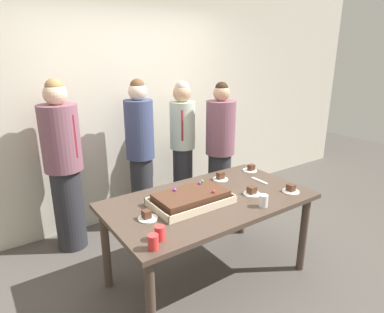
{
  "coord_description": "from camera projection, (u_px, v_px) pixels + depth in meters",
  "views": [
    {
      "loc": [
        -1.59,
        -2.03,
        1.99
      ],
      "look_at": [
        -0.07,
        0.15,
        1.14
      ],
      "focal_mm": 30.96,
      "sensor_mm": 36.0,
      "label": 1
    }
  ],
  "objects": [
    {
      "name": "drink_cup_far_end",
      "position": [
        264.0,
        201.0,
        2.66
      ],
      "size": [
        0.07,
        0.07,
        0.1
      ],
      "primitive_type": "cylinder",
      "color": "white",
      "rests_on": "party_table"
    },
    {
      "name": "party_table",
      "position": [
        209.0,
        208.0,
        2.84
      ],
      "size": [
        1.75,
        0.97,
        0.79
      ],
      "color": "#47382D",
      "rests_on": "ground_plane"
    },
    {
      "name": "person_far_right_suit",
      "position": [
        64.0,
        166.0,
        3.27
      ],
      "size": [
        0.37,
        0.37,
        1.75
      ],
      "rotation": [
        0.0,
        0.0,
        -1.06
      ],
      "color": "#28282D",
      "rests_on": "ground_plane"
    },
    {
      "name": "plated_slice_near_right",
      "position": [
        220.0,
        177.0,
        3.22
      ],
      "size": [
        0.15,
        0.15,
        0.08
      ],
      "color": "white",
      "rests_on": "party_table"
    },
    {
      "name": "cake_server_utensil",
      "position": [
        259.0,
        181.0,
        3.19
      ],
      "size": [
        0.03,
        0.2,
        0.01
      ],
      "primitive_type": "cube",
      "color": "silver",
      "rests_on": "party_table"
    },
    {
      "name": "plated_slice_far_left",
      "position": [
        147.0,
        216.0,
        2.47
      ],
      "size": [
        0.15,
        0.15,
        0.07
      ],
      "color": "white",
      "rests_on": "party_table"
    },
    {
      "name": "person_green_shirt_behind",
      "position": [
        141.0,
        153.0,
        3.69
      ],
      "size": [
        0.31,
        0.31,
        1.71
      ],
      "rotation": [
        0.0,
        0.0,
        -1.68
      ],
      "color": "#28282D",
      "rests_on": "ground_plane"
    },
    {
      "name": "drink_cup_nearest",
      "position": [
        153.0,
        242.0,
        2.08
      ],
      "size": [
        0.07,
        0.07,
        0.1
      ],
      "primitive_type": "cylinder",
      "color": "red",
      "rests_on": "party_table"
    },
    {
      "name": "plated_slice_center_front",
      "position": [
        291.0,
        190.0,
        2.94
      ],
      "size": [
        0.15,
        0.15,
        0.07
      ],
      "color": "white",
      "rests_on": "party_table"
    },
    {
      "name": "drink_cup_middle",
      "position": [
        160.0,
        233.0,
        2.19
      ],
      "size": [
        0.07,
        0.07,
        0.1
      ],
      "primitive_type": "cylinder",
      "color": "red",
      "rests_on": "party_table"
    },
    {
      "name": "interior_back_panel",
      "position": [
        126.0,
        95.0,
        3.85
      ],
      "size": [
        8.0,
        0.12,
        3.0
      ],
      "primitive_type": "cube",
      "color": "beige",
      "rests_on": "ground_plane"
    },
    {
      "name": "person_striped_tie_right",
      "position": [
        220.0,
        151.0,
        3.92
      ],
      "size": [
        0.34,
        0.34,
        1.66
      ],
      "rotation": [
        0.0,
        0.0,
        -2.44
      ],
      "color": "#28282D",
      "rests_on": "ground_plane"
    },
    {
      "name": "ground_plane",
      "position": [
        208.0,
        276.0,
        3.06
      ],
      "size": [
        12.0,
        12.0,
        0.0
      ],
      "primitive_type": "plane",
      "color": "#4C4742"
    },
    {
      "name": "sheet_cake",
      "position": [
        191.0,
        198.0,
        2.71
      ],
      "size": [
        0.65,
        0.39,
        0.12
      ],
      "color": "beige",
      "rests_on": "party_table"
    },
    {
      "name": "plated_slice_far_right",
      "position": [
        252.0,
        192.0,
        2.89
      ],
      "size": [
        0.15,
        0.15,
        0.07
      ],
      "color": "white",
      "rests_on": "party_table"
    },
    {
      "name": "person_serving_front",
      "position": [
        183.0,
        146.0,
        4.02
      ],
      "size": [
        0.3,
        0.3,
        1.66
      ],
      "rotation": [
        0.0,
        0.0,
        -2.1
      ],
      "color": "#28282D",
      "rests_on": "ground_plane"
    },
    {
      "name": "plated_slice_near_left",
      "position": [
        250.0,
        169.0,
        3.46
      ],
      "size": [
        0.15,
        0.15,
        0.07
      ],
      "color": "white",
      "rests_on": "party_table"
    }
  ]
}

